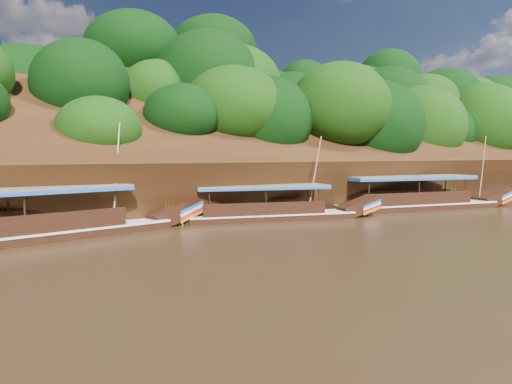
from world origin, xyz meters
The scene contains 6 objects.
ground centered at (0.00, 0.00, 0.00)m, with size 160.00×160.00×0.00m, color black.
riverbank centered at (-0.01, 22.73, 1.89)m, with size 120.00×30.06×19.40m.
boat_0 centered at (15.33, 7.09, 0.59)m, with size 16.22×5.06×6.13m.
boat_1 centered at (2.26, 8.17, 0.51)m, with size 13.16×5.19×5.83m.
boat_2 centered at (-11.73, 8.24, 0.60)m, with size 16.90×5.62×6.52m.
reeds centered at (-2.85, 9.34, 0.88)m, with size 51.19×2.31×1.95m.
Camera 1 is at (-16.53, -18.11, 4.24)m, focal length 35.00 mm.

